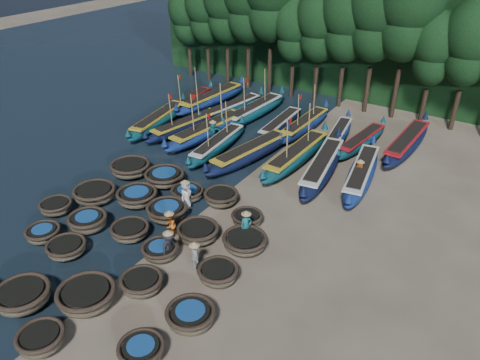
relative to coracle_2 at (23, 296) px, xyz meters
The scene contains 59 objects.
ground 9.60m from the coracle_2, 76.99° to the left, with size 120.00×120.00×0.00m, color gray.
foliage_wall 33.23m from the coracle_2, 86.24° to the left, with size 40.00×3.00×10.00m, color black.
coracle_2 is the anchor object (origin of this frame).
coracle_3 2.75m from the coracle_2, 22.24° to the right, with size 2.28×2.28×0.73m.
coracle_4 6.15m from the coracle_2, ahead, with size 1.89×1.89×0.64m.
coracle_5 4.66m from the coracle_2, 132.96° to the left, with size 1.88×1.88×0.67m.
coracle_6 3.47m from the coracle_2, 110.45° to the left, with size 1.96×1.96×0.66m.
coracle_7 2.69m from the coracle_2, 33.40° to the left, with size 2.61×2.61×0.83m.
coracle_8 4.95m from the coracle_2, 42.92° to the left, with size 2.26×2.26×0.72m.
coracle_9 7.29m from the coracle_2, 24.28° to the left, with size 2.09×2.09×0.73m.
coracle_10 7.12m from the coracle_2, 130.85° to the left, with size 2.19×2.19×0.70m.
coracle_11 5.62m from the coracle_2, 110.30° to the left, with size 2.44×2.44×0.83m.
coracle_12 5.96m from the coracle_2, 85.97° to the left, with size 2.45×2.45×0.71m.
coracle_13 6.21m from the coracle_2, 63.28° to the left, with size 2.20×2.20×0.69m.
coracle_14 8.35m from the coracle_2, 43.02° to the left, with size 2.28×2.28×0.73m.
coracle_15 8.36m from the coracle_2, 117.14° to the left, with size 2.48×2.48×0.82m.
coracle_16 8.67m from the coracle_2, 100.20° to the left, with size 2.90×2.90×0.80m.
coracle_17 8.35m from the coracle_2, 83.81° to the left, with size 2.58×2.58×0.80m.
coracle_18 8.43m from the coracle_2, 65.58° to the left, with size 2.46×2.46×0.78m.
coracle_19 10.19m from the coracle_2, 54.67° to the left, with size 2.59×2.59×0.73m.
coracle_20 11.61m from the coracle_2, 111.49° to the left, with size 2.94×2.94×0.83m.
coracle_21 11.22m from the coracle_2, 98.56° to the left, with size 3.00×3.00×0.81m.
coracle_22 10.52m from the coracle_2, 86.90° to the left, with size 2.05×2.05×0.66m.
coracle_23 11.37m from the coracle_2, 76.98° to the left, with size 2.13×2.13×0.79m.
coracle_24 11.26m from the coracle_2, 64.23° to the left, with size 1.72×1.72×0.67m.
long_boat_1 19.34m from the coracle_2, 114.06° to the left, with size 2.87×8.39×1.50m.
long_boat_2 18.79m from the coracle_2, 106.73° to the left, with size 2.77×8.02×3.45m.
long_boat_3 18.36m from the coracle_2, 100.57° to the left, with size 2.63×9.11×3.90m.
long_boat_4 16.65m from the coracle_2, 95.23° to the left, with size 2.06×7.84×3.34m.
long_boat_5 16.70m from the coracle_2, 86.13° to the left, with size 3.00×8.69×1.55m.
long_boat_6 18.32m from the coracle_2, 77.57° to the left, with size 1.81×9.06×3.85m.
long_boat_7 18.37m from the coracle_2, 70.87° to the left, with size 3.03×9.01×1.61m.
long_boat_8 19.76m from the coracle_2, 64.80° to the left, with size 2.90×8.59×1.53m.
long_boat_9 23.96m from the coracle_2, 111.03° to the left, with size 1.70×7.43×3.16m.
long_boat_10 24.66m from the coracle_2, 106.68° to the left, with size 2.26×9.19×1.62m.
long_boat_11 23.45m from the coracle_2, 101.10° to the left, with size 2.55×7.78×1.39m.
long_boat_12 23.43m from the coracle_2, 96.26° to the left, with size 2.05×8.83×3.76m.
long_boat_13 22.11m from the coracle_2, 88.80° to the left, with size 1.78×7.57×1.33m.
long_boat_14 23.08m from the coracle_2, 84.82° to the left, with size 1.54×8.00×3.40m.
long_boat_15 23.09m from the coracle_2, 77.65° to the left, with size 2.39×7.22×1.29m.
long_boat_16 23.60m from the coracle_2, 73.40° to the left, with size 2.09×7.35×1.30m.
long_boat_17 25.65m from the coracle_2, 68.10° to the left, with size 1.89×9.02×1.59m.
fisherman_0 9.66m from the coracle_2, 82.59° to the left, with size 0.66×0.93×2.00m.
fisherman_1 10.60m from the coracle_2, 58.51° to the left, with size 0.66×0.70×1.80m.
fisherman_2 7.39m from the coracle_2, 72.69° to the left, with size 0.78×0.89×1.73m.
fisherman_3 6.57m from the coracle_2, 59.57° to the left, with size 0.73×1.12×1.83m.
fisherman_4 7.48m from the coracle_2, 49.89° to the left, with size 0.94×0.81×1.71m.
fisherman_5 17.79m from the coracle_2, 98.50° to the left, with size 1.43×1.38×1.83m.
fisherman_6 19.49m from the coracle_2, 64.67° to the left, with size 0.77×0.52×1.72m.
tree_0 32.91m from the coracle_2, 115.25° to the left, with size 3.68×3.68×8.68m.
tree_1 32.13m from the coracle_2, 111.47° to the left, with size 4.09×4.09×9.65m.
tree_2 31.52m from the coracle_2, 107.48° to the left, with size 4.51×4.51×10.63m.
tree_5 29.95m from the coracle_2, 94.56° to the left, with size 3.68×3.68×8.68m.
tree_6 29.99m from the coracle_2, 90.08° to the left, with size 4.09×4.09×9.65m.
tree_7 30.22m from the coracle_2, 85.60° to the left, with size 4.51×4.51×10.63m.
tree_8 30.63m from the coracle_2, 81.17° to the left, with size 4.92×4.92×11.60m.
tree_9 31.23m from the coracle_2, 76.84° to the left, with size 5.34×5.34×12.58m.
tree_10 31.23m from the coracle_2, 72.67° to the left, with size 3.68×3.68×8.68m.
tree_11 32.10m from the coracle_2, 68.67° to the left, with size 4.09×4.09×9.65m.
Camera 1 is at (13.53, -16.77, 14.62)m, focal length 35.00 mm.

